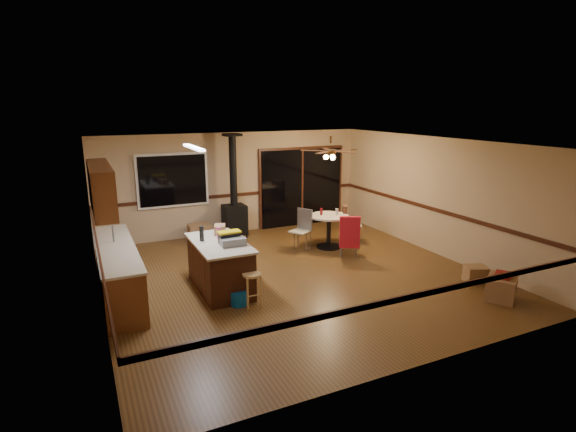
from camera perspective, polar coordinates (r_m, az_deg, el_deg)
floor at (r=8.92m, az=0.83°, el=-7.62°), size 7.00×7.00×0.00m
ceiling at (r=8.32m, az=0.89°, el=9.28°), size 7.00×7.00×0.00m
wall_back at (r=11.70m, az=-6.69°, el=4.15°), size 7.00×0.00×7.00m
wall_front at (r=5.72m, az=16.52°, el=-6.90°), size 7.00×0.00×7.00m
wall_left at (r=7.71m, az=-23.25°, el=-2.09°), size 0.00×7.00×7.00m
wall_right at (r=10.50m, az=18.30°, el=2.40°), size 0.00×7.00×7.00m
chair_rail at (r=8.60m, az=0.85°, el=-1.41°), size 7.00×7.00×0.08m
window at (r=11.23m, az=-14.42°, el=4.42°), size 1.72×0.10×1.32m
sliding_door at (r=12.43m, az=1.76°, el=3.64°), size 2.52×0.10×2.10m
lower_cabinets at (r=8.45m, az=-20.80°, el=-6.69°), size 0.60×3.00×0.86m
countertop at (r=8.31m, az=-21.06°, el=-3.78°), size 0.64×3.04×0.04m
upper_cabinets at (r=8.27m, az=-22.65°, el=3.28°), size 0.35×2.00×0.80m
kitchen_island at (r=8.25m, az=-8.63°, el=-6.24°), size 0.88×1.68×0.90m
wood_stove at (r=11.34m, az=-6.84°, el=0.88°), size 0.55×0.50×2.52m
ceiling_fan at (r=10.21m, az=5.42°, el=7.92°), size 0.24×0.24×0.55m
fluorescent_strip at (r=7.99m, az=-11.89°, el=8.51°), size 0.10×1.20×0.04m
toolbox_grey at (r=7.85m, az=-6.98°, el=-3.27°), size 0.44×0.26×0.13m
toolbox_black at (r=7.97m, az=-7.47°, el=-2.80°), size 0.36×0.20×0.19m
toolbox_yellow_lid at (r=7.94m, az=-7.50°, el=-2.02°), size 0.40×0.22×0.03m
box_on_island at (r=8.56m, az=-8.65°, el=-1.70°), size 0.28×0.32×0.18m
bottle_dark at (r=8.18m, az=-10.91°, el=-2.21°), size 0.10×0.10×0.27m
bottle_pink at (r=8.27m, az=-8.81°, el=-2.16°), size 0.08×0.08×0.21m
bottle_white at (r=8.49m, az=-8.43°, el=-1.88°), size 0.06×0.06×0.17m
bar_stool at (r=7.61m, az=-4.61°, el=-9.26°), size 0.37×0.37×0.57m
blue_bucket at (r=7.71m, az=-6.27°, el=-10.30°), size 0.32×0.32×0.25m
dining_table at (r=10.52m, az=5.21°, el=-1.22°), size 0.91×0.91×0.78m
glass_red at (r=10.45m, az=4.26°, el=0.56°), size 0.06×0.06×0.16m
glass_cream at (r=10.49m, az=6.23°, el=0.54°), size 0.08×0.08×0.15m
chair_left at (r=10.35m, az=1.88°, el=-1.10°), size 0.55×0.55×0.51m
chair_near at (r=9.81m, az=7.83°, el=-2.03°), size 0.58×0.60×0.70m
chair_right at (r=10.89m, az=7.30°, el=-0.39°), size 0.60×0.59×0.70m
box_under_window at (r=11.28m, az=-11.16°, el=-2.10°), size 0.54×0.44×0.42m
box_corner_a at (r=8.65m, az=25.46°, el=-8.28°), size 0.70×0.67×0.41m
box_corner_b at (r=9.28m, az=22.74°, el=-6.82°), size 0.49×0.46×0.32m
box_small_red at (r=8.57m, az=25.63°, el=-6.77°), size 0.37×0.36×0.08m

